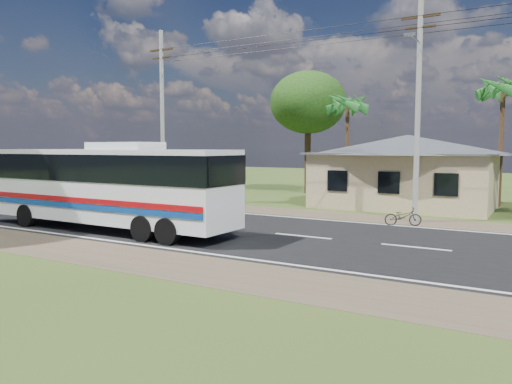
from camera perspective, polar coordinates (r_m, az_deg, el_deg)
ground at (r=20.54m, az=5.38°, el=-5.10°), size 120.00×120.00×0.00m
road at (r=20.54m, az=5.38°, el=-5.07°), size 120.00×16.00×0.03m
house at (r=32.23m, az=16.88°, el=3.15°), size 12.40×10.00×5.00m
utility_poles at (r=25.58m, az=17.30°, el=9.68°), size 32.80×2.22×11.00m
palm_mid at (r=34.11m, az=26.43°, el=10.53°), size 2.80×2.80×8.20m
palm_far at (r=36.67m, az=10.44°, el=9.81°), size 2.80×2.80×7.70m
tree_behind_house at (r=40.06m, az=5.97°, el=10.10°), size 6.00×6.00×9.61m
coach_bus at (r=22.56m, az=-16.46°, el=1.27°), size 12.44×2.82×3.85m
motorcycle at (r=24.14m, az=16.45°, el=-2.69°), size 1.77×1.22×0.88m
small_car at (r=34.20m, az=-21.92°, el=-0.08°), size 3.40×4.72×1.49m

